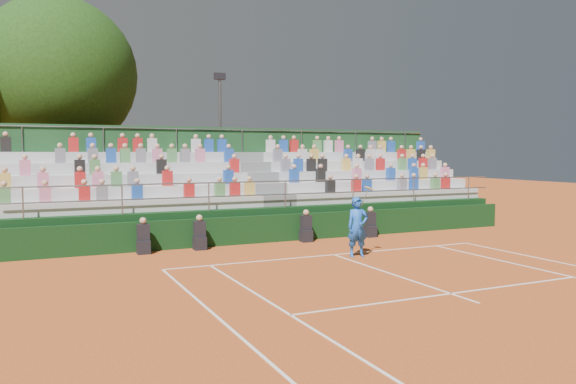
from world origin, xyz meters
name	(u,v)px	position (x,y,z in m)	size (l,w,h in m)	color
ground	(334,255)	(0.00, 0.00, 0.00)	(90.00, 90.00, 0.00)	#BA511F
courtside_wall	(291,227)	(0.00, 3.20, 0.50)	(20.00, 0.15, 1.00)	black
line_officials	(261,232)	(-1.40, 2.75, 0.48)	(9.08, 0.40, 1.19)	black
grandstand	(259,204)	(0.01, 6.44, 1.09)	(20.00, 5.20, 4.40)	black
tennis_player	(358,227)	(0.53, -0.57, 0.94)	(0.91, 0.56, 2.22)	blue
tree_east	(58,75)	(-7.47, 12.69, 6.83)	(7.16, 7.16, 10.43)	#352513
floodlight_mast	(220,131)	(0.59, 13.44, 4.42)	(0.60, 0.25, 7.52)	gray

